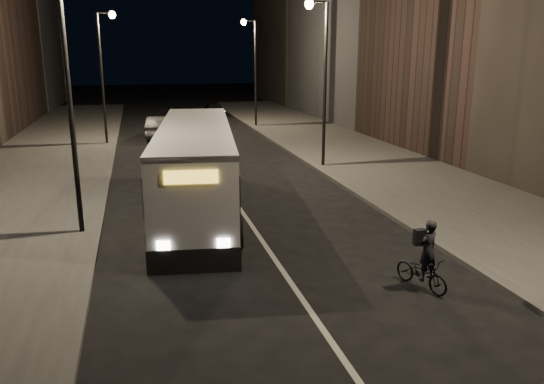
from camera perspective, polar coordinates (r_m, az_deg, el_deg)
ground at (r=15.12m, az=0.70°, el=-7.84°), size 180.00×180.00×0.00m
sidewalk_right at (r=30.58m, az=9.37°, el=3.77°), size 7.00×70.00×0.16m
sidewalk_left at (r=28.50m, az=-23.83°, el=1.90°), size 7.00×70.00×0.16m
streetlight_right_mid at (r=27.01m, az=5.23°, el=13.76°), size 1.20×0.44×8.12m
streetlight_right_far at (r=42.44m, az=-2.16°, el=14.16°), size 1.20×0.44×8.12m
streetlight_left_near at (r=17.57m, az=-20.36°, el=12.41°), size 1.20×0.44×8.12m
streetlight_left_far at (r=35.53m, az=-17.53°, el=13.39°), size 1.20×0.44×8.12m
city_bus at (r=19.92m, az=-8.17°, el=2.89°), size 4.03×12.20×3.24m
cyclist_on_bicycle at (r=13.96m, az=15.97°, el=-7.65°), size 1.07×1.72×1.87m
car_near at (r=38.60m, az=-7.37°, el=7.16°), size 2.40×4.76×1.55m
car_mid at (r=38.34m, az=-11.98°, el=6.88°), size 2.14×4.73×1.51m
car_far at (r=50.15m, az=-6.20°, el=8.74°), size 1.86×4.25×1.22m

